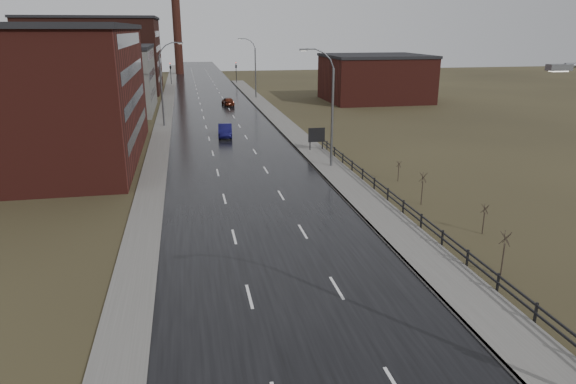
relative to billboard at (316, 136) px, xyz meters
name	(u,v)px	position (x,y,z in m)	size (l,w,h in m)	color
road	(223,127)	(-9.10, 16.92, -1.72)	(14.00, 300.00, 0.06)	black
sidewalk_right	(332,169)	(-0.50, -8.08, -1.66)	(3.20, 180.00, 0.18)	#595651
curb_right	(317,170)	(-2.02, -8.08, -1.66)	(0.16, 180.00, 0.18)	slate
sidewalk_left	(162,129)	(-17.30, 16.92, -1.69)	(2.40, 260.00, 0.12)	#595651
warehouse_near	(21,94)	(-30.09, 1.92, 5.01)	(22.44, 28.56, 13.50)	#471914
warehouse_mid	(102,79)	(-27.09, 34.92, 3.51)	(16.32, 20.40, 10.50)	slate
warehouse_far	(96,55)	(-32.09, 64.92, 6.01)	(26.52, 24.48, 15.50)	#331611
building_right	(375,78)	(21.20, 38.92, 2.51)	(18.36, 16.32, 8.50)	#471914
smokestack	(177,20)	(-15.10, 106.92, 13.75)	(2.70, 2.70, 30.70)	#331611
streetlight_right_mid	(329,108)	(-0.60, -7.08, 4.09)	(3.36, 0.28, 11.35)	slate
streetlight_left	(163,84)	(-16.80, 18.92, 4.09)	(3.36, 0.28, 11.35)	slate
streetlight_right_far	(254,68)	(-0.60, 46.92, 4.09)	(3.36, 0.28, 11.35)	slate
guardrail	(426,223)	(1.20, -24.76, -1.04)	(0.10, 53.05, 1.10)	black
shrub_c	(504,252)	(2.55, -31.33, -0.38)	(0.61, 0.64, 2.58)	#382D23
shrub_d	(484,218)	(4.84, -25.68, -0.65)	(0.49, 0.52, 2.07)	#382D23
shrub_e	(422,188)	(3.48, -19.29, -0.39)	(0.60, 0.64, 2.56)	#382D23
shrub_f	(399,171)	(4.24, -12.95, -0.76)	(0.45, 0.47, 1.86)	#382D23
billboard	(316,136)	(0.00, 0.00, 0.00)	(1.87, 0.17, 2.63)	black
traffic_light_left	(170,65)	(-17.10, 76.92, 2.85)	(0.58, 2.73, 5.30)	black
traffic_light_right	(236,64)	(-1.10, 76.92, 2.85)	(0.58, 2.73, 5.30)	black
car_near	(225,131)	(-9.31, 9.89, -0.96)	(1.67, 4.80, 1.58)	#0E0C3E
car_far	(228,102)	(-6.61, 37.22, -1.00)	(1.77, 4.41, 1.50)	#4C190C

